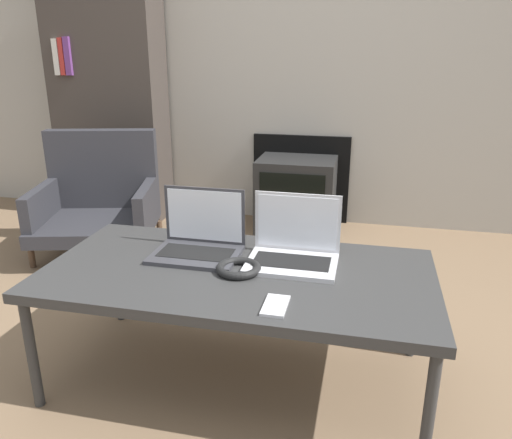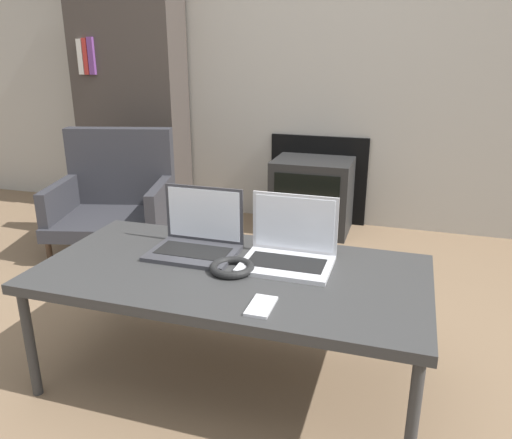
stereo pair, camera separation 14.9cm
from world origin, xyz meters
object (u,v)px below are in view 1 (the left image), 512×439
(laptop_right, at_px, (294,248))
(headphones, at_px, (239,268))
(phone, at_px, (275,306))
(armchair, at_px, (99,197))
(tv, at_px, (296,195))
(laptop_left, at_px, (199,240))

(laptop_right, height_order, headphones, laptop_right)
(headphones, distance_m, phone, 0.28)
(armchair, bearing_deg, headphones, -57.96)
(phone, height_order, tv, tv)
(laptop_right, distance_m, armchair, 1.67)
(phone, distance_m, armchair, 1.90)
(headphones, bearing_deg, laptop_left, 144.07)
(laptop_right, relative_size, headphones, 2.04)
(phone, bearing_deg, laptop_right, 90.03)
(laptop_right, xyz_separation_m, tv, (-0.22, 1.60, -0.26))
(laptop_left, height_order, armchair, armchair)
(laptop_left, distance_m, laptop_right, 0.37)
(laptop_left, bearing_deg, headphones, -35.98)
(laptop_right, height_order, phone, laptop_right)
(laptop_right, relative_size, tv, 0.63)
(headphones, bearing_deg, laptop_right, 38.77)
(laptop_left, relative_size, tv, 0.62)
(armchair, bearing_deg, tv, 14.29)
(tv, bearing_deg, armchair, -150.82)
(laptop_right, distance_m, phone, 0.36)
(laptop_left, bearing_deg, armchair, 135.65)
(laptop_left, relative_size, headphones, 2.04)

